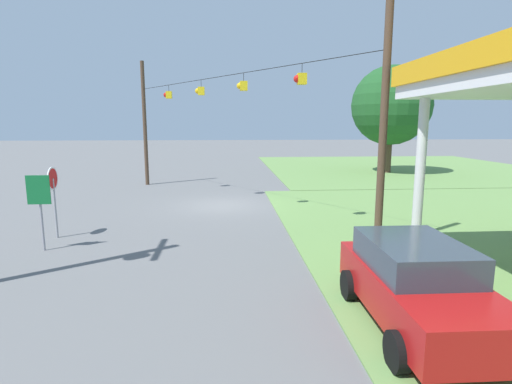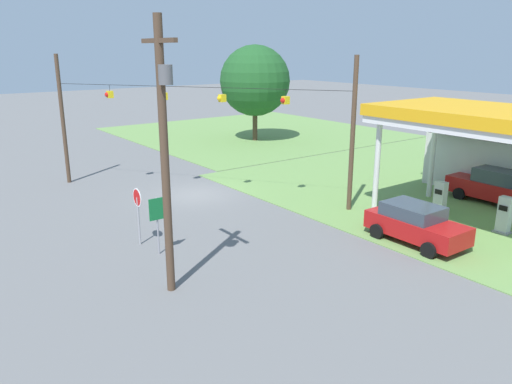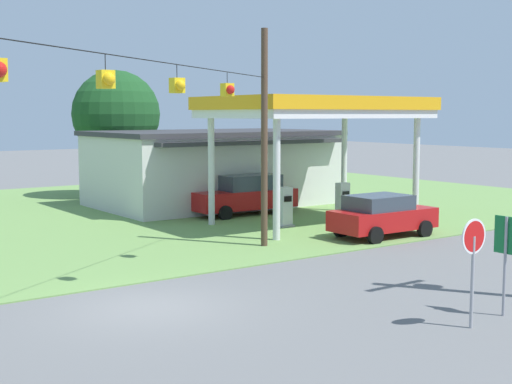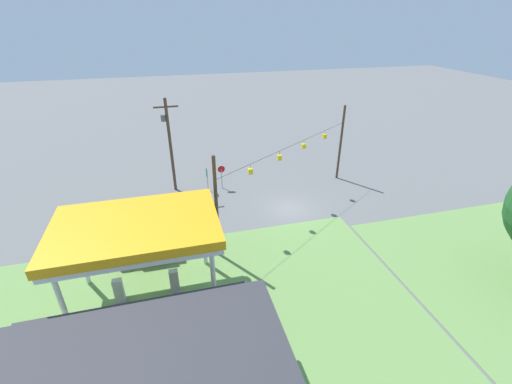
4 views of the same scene
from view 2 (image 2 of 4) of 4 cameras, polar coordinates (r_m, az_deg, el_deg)
ground_plane at (r=29.01m, az=-6.88°, el=-0.31°), size 160.00×160.00×0.00m
grass_verge_opposite_corner at (r=50.67m, az=-0.23°, el=6.85°), size 24.00×24.00×0.04m
gas_station_canopy at (r=25.06m, az=24.36°, el=7.56°), size 9.12×6.07×5.55m
fuel_pump_near at (r=26.72m, az=20.29°, el=-0.79°), size 0.71×0.56×1.74m
fuel_pump_far at (r=25.19m, az=26.51°, el=-2.50°), size 0.71×0.56×1.74m
car_at_pumps_front at (r=22.55m, az=17.77°, el=-3.43°), size 4.34×2.15×1.69m
car_at_pumps_rear at (r=29.81m, az=26.03°, el=0.56°), size 5.23×2.19×1.94m
stop_sign_roadside at (r=21.60m, az=-13.38°, el=-1.34°), size 0.80×0.08×2.50m
route_sign at (r=20.41m, az=-11.21°, el=-2.54°), size 0.10×0.70×2.40m
utility_pole_main at (r=16.34m, az=-10.40°, el=5.28°), size 2.20×0.44×9.15m
signal_span_gantry at (r=28.11m, az=-7.20°, el=8.12°), size 14.70×10.24×7.84m
tree_west_verge at (r=45.46m, az=-0.12°, el=12.59°), size 6.25×6.25×8.51m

